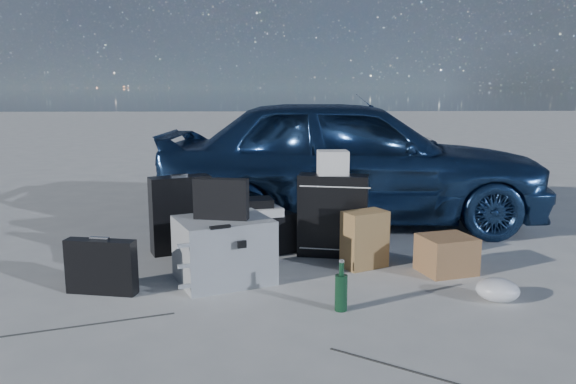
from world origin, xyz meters
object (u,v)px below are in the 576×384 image
(duffel_bag, at_px, (254,235))
(green_bottle, at_px, (341,286))
(car, at_px, (350,159))
(cardboard_box, at_px, (446,254))
(suitcase_right, at_px, (333,216))
(pelican_case, at_px, (224,250))
(suitcase_left, at_px, (181,214))
(briefcase, at_px, (101,267))

(duffel_bag, xyz_separation_m, green_bottle, (0.56, -1.21, -0.01))
(car, distance_m, cardboard_box, 1.77)
(car, height_order, suitcase_right, car)
(pelican_case, xyz_separation_m, duffel_bag, (0.20, 0.63, -0.06))
(pelican_case, height_order, cardboard_box, pelican_case)
(cardboard_box, bearing_deg, duffel_bag, 160.40)
(suitcase_left, relative_size, duffel_bag, 0.96)
(briefcase, distance_m, suitcase_right, 1.84)
(green_bottle, bearing_deg, duffel_bag, 114.97)
(car, height_order, duffel_bag, car)
(pelican_case, xyz_separation_m, suitcase_left, (-0.41, 0.74, 0.09))
(car, distance_m, briefcase, 2.81)
(cardboard_box, bearing_deg, car, 106.90)
(pelican_case, bearing_deg, briefcase, 172.63)
(car, distance_m, pelican_case, 2.13)
(car, height_order, suitcase_left, car)
(car, xyz_separation_m, pelican_case, (-1.15, -1.74, -0.42))
(suitcase_left, height_order, cardboard_box, suitcase_left)
(pelican_case, distance_m, cardboard_box, 1.65)
(duffel_bag, bearing_deg, suitcase_right, -32.81)
(car, relative_size, suitcase_left, 5.94)
(suitcase_left, height_order, green_bottle, suitcase_left)
(suitcase_left, distance_m, cardboard_box, 2.16)
(car, bearing_deg, cardboard_box, -158.99)
(duffel_bag, bearing_deg, briefcase, -168.29)
(car, distance_m, suitcase_left, 1.88)
(briefcase, height_order, green_bottle, briefcase)
(cardboard_box, bearing_deg, briefcase, -172.24)
(briefcase, height_order, suitcase_right, suitcase_right)
(pelican_case, relative_size, suitcase_right, 0.93)
(suitcase_right, distance_m, cardboard_box, 0.95)
(car, distance_m, green_bottle, 2.40)
(suitcase_right, height_order, duffel_bag, suitcase_right)
(green_bottle, bearing_deg, briefcase, 166.94)
(suitcase_left, height_order, duffel_bag, suitcase_left)
(suitcase_right, height_order, green_bottle, suitcase_right)
(pelican_case, relative_size, green_bottle, 2.02)
(suitcase_left, relative_size, green_bottle, 2.07)
(car, xyz_separation_m, green_bottle, (-0.39, -2.32, -0.50))
(pelican_case, bearing_deg, suitcase_left, 96.26)
(suitcase_right, relative_size, green_bottle, 2.16)
(briefcase, xyz_separation_m, duffel_bag, (1.00, 0.85, -0.02))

